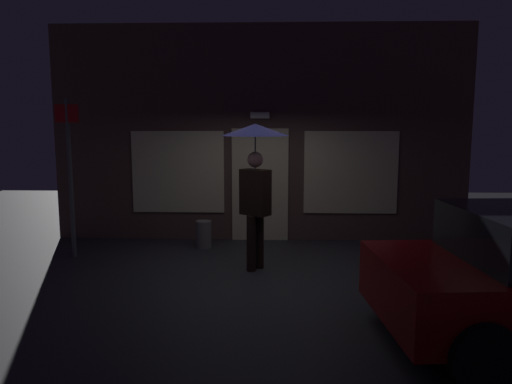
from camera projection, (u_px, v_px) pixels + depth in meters
name	position (u px, v px, depth m)	size (l,w,h in m)	color
ground_plane	(256.00, 273.00, 7.59)	(18.00, 18.00, 0.00)	#2D2D33
building_facade	(260.00, 135.00, 9.62)	(8.09, 0.48, 4.18)	brown
person_with_umbrella	(255.00, 160.00, 7.56)	(1.04, 1.04, 2.29)	black
street_sign_post	(70.00, 169.00, 8.30)	(0.40, 0.07, 2.71)	#595B60
sidewalk_bollard	(204.00, 234.00, 9.09)	(0.29, 0.29, 0.51)	slate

